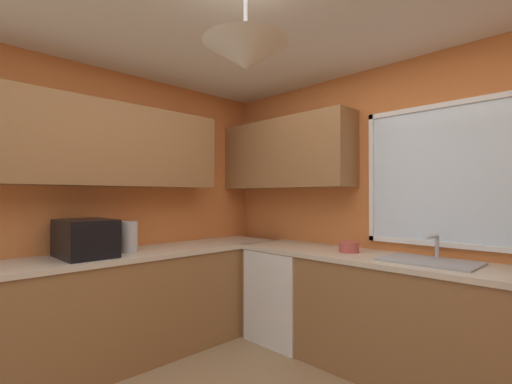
{
  "coord_description": "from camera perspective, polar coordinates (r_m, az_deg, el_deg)",
  "views": [
    {
      "loc": [
        1.34,
        -1.24,
        1.37
      ],
      "look_at": [
        -0.57,
        0.64,
        1.4
      ],
      "focal_mm": 25.31,
      "sensor_mm": 36.0,
      "label": 1
    }
  ],
  "objects": [
    {
      "name": "room_shell",
      "position": [
        2.43,
        -0.09,
        7.56
      ],
      "size": [
        3.89,
        3.6,
        2.56
      ],
      "color": "#D17238",
      "rests_on": "ground_plane"
    },
    {
      "name": "counter_run_left",
      "position": [
        3.29,
        -21.5,
        -16.76
      ],
      "size": [
        0.65,
        3.21,
        0.89
      ],
      "color": "olive",
      "rests_on": "ground_plane"
    },
    {
      "name": "counter_run_back",
      "position": [
        3.04,
        22.69,
        -18.15
      ],
      "size": [
        2.98,
        0.65,
        0.89
      ],
      "color": "olive",
      "rests_on": "ground_plane"
    },
    {
      "name": "dishwasher",
      "position": [
        3.6,
        5.07,
        -15.81
      ],
      "size": [
        0.6,
        0.6,
        0.85
      ],
      "primitive_type": "cube",
      "color": "white",
      "rests_on": "ground_plane"
    },
    {
      "name": "microwave",
      "position": [
        3.1,
        -25.38,
        -6.62
      ],
      "size": [
        0.48,
        0.36,
        0.29
      ],
      "primitive_type": "cube",
      "color": "black",
      "rests_on": "counter_run_left"
    },
    {
      "name": "kettle",
      "position": [
        3.21,
        -19.37,
        -6.7
      ],
      "size": [
        0.13,
        0.13,
        0.26
      ],
      "primitive_type": "cylinder",
      "color": "#B7B7BC",
      "rests_on": "counter_run_left"
    },
    {
      "name": "sink_assembly",
      "position": [
        2.88,
        25.72,
        -9.77
      ],
      "size": [
        0.63,
        0.4,
        0.19
      ],
      "color": "#9EA0A5",
      "rests_on": "counter_run_back"
    },
    {
      "name": "bowl",
      "position": [
        3.15,
        14.47,
        -8.4
      ],
      "size": [
        0.17,
        0.17,
        0.09
      ],
      "primitive_type": "cylinder",
      "color": "#B74C42",
      "rests_on": "counter_run_back"
    }
  ]
}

